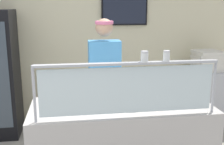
{
  "coord_description": "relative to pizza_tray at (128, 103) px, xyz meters",
  "views": [
    {
      "loc": [
        0.4,
        -2.26,
        1.93
      ],
      "look_at": [
        0.8,
        0.41,
        1.28
      ],
      "focal_mm": 45.86,
      "sensor_mm": 36.0,
      "label": 1
    }
  ],
  "objects": [
    {
      "name": "sneeze_guard",
      "position": [
        -0.07,
        -0.32,
        0.29
      ],
      "size": [
        1.61,
        0.06,
        0.49
      ],
      "color": "#B2B5BC",
      "rests_on": "serving_counter"
    },
    {
      "name": "pepper_flake_shaker",
      "position": [
        0.26,
        -0.32,
        0.52
      ],
      "size": [
        0.06,
        0.06,
        0.09
      ],
      "color": "white",
      "rests_on": "sneeze_guard"
    },
    {
      "name": "pizza_server",
      "position": [
        -0.0,
        -0.02,
        0.02
      ],
      "size": [
        0.09,
        0.28,
        0.01
      ],
      "primitive_type": "cube",
      "rotation": [
        0.0,
        0.0,
        0.06
      ],
      "color": "#ADAFB7",
      "rests_on": "pizza_tray"
    },
    {
      "name": "prep_shelf",
      "position": [
        1.62,
        1.55,
        -0.52
      ],
      "size": [
        0.7,
        0.55,
        0.89
      ],
      "primitive_type": "cube",
      "color": "#B7BABF",
      "rests_on": "ground"
    },
    {
      "name": "parmesan_shaker",
      "position": [
        0.07,
        -0.32,
        0.52
      ],
      "size": [
        0.07,
        0.07,
        0.09
      ],
      "color": "white",
      "rests_on": "sneeze_guard"
    },
    {
      "name": "worker_figure",
      "position": [
        -0.14,
        0.71,
        0.04
      ],
      "size": [
        0.41,
        0.5,
        1.76
      ],
      "color": "#23232D",
      "rests_on": "ground"
    },
    {
      "name": "pizza_box_stack",
      "position": [
        1.61,
        1.55,
        0.08
      ],
      "size": [
        0.44,
        0.43,
        0.31
      ],
      "color": "silver",
      "rests_on": "prep_shelf"
    },
    {
      "name": "pizza_tray",
      "position": [
        0.0,
        0.0,
        0.0
      ],
      "size": [
        0.45,
        0.45,
        0.04
      ],
      "color": "#9EA0A8",
      "rests_on": "serving_counter"
    },
    {
      "name": "shop_rear_unit",
      "position": [
        -0.06,
        2.04,
        0.39
      ],
      "size": [
        6.18,
        0.13,
        2.7
      ],
      "color": "beige",
      "rests_on": "ground"
    }
  ]
}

